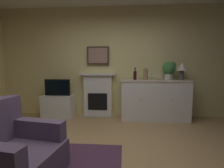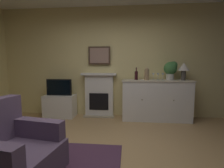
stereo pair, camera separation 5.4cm
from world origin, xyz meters
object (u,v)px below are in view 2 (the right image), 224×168
sideboard_cabinet (156,100)px  wine_glass_left (153,75)px  armchair (10,152)px  wine_glass_center (158,75)px  wine_glass_right (163,75)px  table_lamp (184,68)px  tv_cabinet (60,106)px  fireplace_unit (99,95)px  potted_plant_small (171,69)px  tv_set (59,87)px  framed_picture (99,56)px  vase_decorative (147,74)px  wine_bottle (136,75)px

sideboard_cabinet → wine_glass_left: (-0.08, -0.00, 0.60)m
sideboard_cabinet → armchair: sideboard_cabinet is taller
wine_glass_center → wine_glass_right: size_ratio=1.00×
table_lamp → tv_cabinet: table_lamp is taller
armchair → sideboard_cabinet: bearing=51.7°
table_lamp → fireplace_unit: bearing=174.9°
sideboard_cabinet → potted_plant_small: (0.32, 0.05, 0.73)m
wine_glass_center → tv_cabinet: 2.52m
potted_plant_small → armchair: potted_plant_small is taller
wine_glass_right → table_lamp: bearing=-2.2°
wine_glass_left → table_lamp: bearing=0.0°
tv_set → framed_picture: bearing=13.3°
fireplace_unit → sideboard_cabinet: size_ratio=0.69×
wine_glass_right → potted_plant_small: size_ratio=0.38×
table_lamp → vase_decorative: 0.84m
table_lamp → wine_bottle: table_lamp is taller
table_lamp → tv_set: 2.99m
wine_glass_right → tv_cabinet: size_ratio=0.22×
wine_glass_left → vase_decorative: vase_decorative is taller
tv_set → armchair: tv_set is taller
wine_glass_right → tv_cabinet: bearing=-179.9°
framed_picture → potted_plant_small: framed_picture is taller
tv_cabinet → armchair: size_ratio=0.82×
wine_bottle → tv_set: bearing=-178.6°
sideboard_cabinet → tv_set: bearing=-179.8°
vase_decorative → armchair: (-1.66, -2.35, -0.71)m
framed_picture → vase_decorative: size_ratio=1.96×
framed_picture → wine_bottle: size_ratio=1.90×
tv_cabinet → fireplace_unit: bearing=9.4°
vase_decorative → potted_plant_small: potted_plant_small is taller
tv_set → sideboard_cabinet: bearing=0.2°
wine_glass_left → tv_set: wine_glass_left is taller
wine_glass_center → tv_cabinet: (-2.39, -0.00, -0.80)m
table_lamp → armchair: 3.56m
tv_set → armchair: size_ratio=0.67×
table_lamp → tv_cabinet: bearing=179.7°
wine_glass_center → armchair: wine_glass_center is taller
vase_decorative → tv_cabinet: (-2.12, 0.06, -0.82)m
table_lamp → wine_glass_right: size_ratio=2.42×
wine_glass_center → wine_glass_right: 0.11m
framed_picture → tv_cabinet: framed_picture is taller
fireplace_unit → sideboard_cabinet: fireplace_unit is taller
wine_bottle → tv_cabinet: (-1.89, -0.02, -0.78)m
wine_bottle → armchair: 2.90m
framed_picture → wine_glass_right: size_ratio=3.33×
table_lamp → potted_plant_small: 0.28m
sideboard_cabinet → wine_bottle: wine_bottle is taller
fireplace_unit → vase_decorative: size_ratio=3.91×
wine_bottle → tv_set: (-1.89, -0.05, -0.31)m
wine_bottle → tv_cabinet: 2.04m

